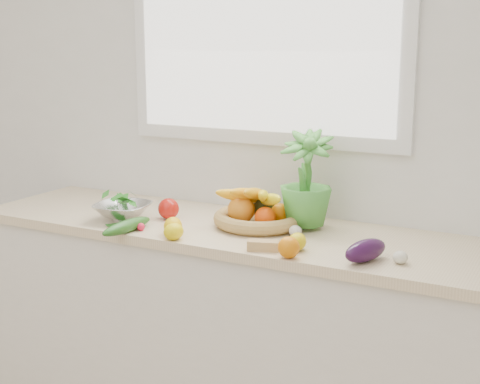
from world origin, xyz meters
The scene contains 20 objects.
back_wall centered at (0.00, 2.25, 1.35)m, with size 4.50×0.02×2.70m, color white.
counter_cabinet centered at (0.00, 1.95, 0.43)m, with size 2.20×0.58×0.86m, color silver.
countertop centered at (0.00, 1.95, 0.88)m, with size 2.24×0.62×0.04m, color beige.
window_frame centered at (0.00, 2.23, 1.75)m, with size 1.30×0.03×1.10m, color white.
window_pane centered at (0.00, 2.21, 1.75)m, with size 1.18×0.01×0.98m, color white.
orange_loose centered at (0.38, 1.67, 0.94)m, with size 0.08×0.08×0.08m, color orange.
lemon_a centered at (-0.14, 1.73, 0.93)m, with size 0.07×0.09×0.07m, color #EEB60C.
lemon_b centered at (-0.10, 1.67, 0.93)m, with size 0.06×0.08×0.06m, color yellow.
lemon_c centered at (0.37, 1.77, 0.93)m, with size 0.06×0.08×0.06m, color #D6BC0B.
apple centered at (-0.29, 1.92, 0.94)m, with size 0.09×0.09×0.09m, color #B2160E.
ginger centered at (0.26, 1.71, 0.92)m, with size 0.11×0.05×0.04m, color tan.
garlic_a centered at (0.29, 1.93, 0.92)m, with size 0.05×0.05×0.04m, color white.
garlic_b centered at (0.19, 1.88, 0.92)m, with size 0.05×0.05×0.04m, color white.
garlic_c centered at (0.74, 1.79, 0.92)m, with size 0.05×0.05×0.04m, color beige.
eggplant centered at (0.62, 1.76, 0.94)m, with size 0.07×0.19×0.08m, color #2A0D31.
cucumber centered at (-0.32, 1.67, 0.93)m, with size 0.05×0.28×0.05m, color #1B5218.
radish centered at (-0.28, 1.72, 0.92)m, with size 0.03×0.03×0.03m, color red.
potted_herb centered at (0.28, 2.05, 1.11)m, with size 0.21×0.21×0.38m, color green.
fruit_basket centered at (0.10, 2.00, 0.95)m, with size 0.40×0.40×0.19m.
colander_with_spinach centered at (-0.44, 1.81, 0.96)m, with size 0.26×0.26×0.12m.
Camera 1 is at (1.25, -0.37, 1.62)m, focal length 50.00 mm.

